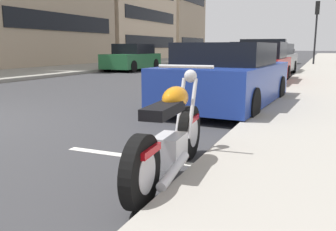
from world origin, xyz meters
name	(u,v)px	position (x,y,z in m)	size (l,w,h in m)	color
sidewalk_far_curb	(59,70)	(12.00, 7.24, 0.07)	(120.00, 5.00, 0.14)	gray
parking_stall_stripe	(147,158)	(0.00, -4.14, 0.00)	(0.12, 2.20, 0.01)	silver
parked_motorcycle	(171,137)	(-0.46, -4.65, 0.42)	(2.09, 0.62, 1.11)	black
parked_car_near_corner	(227,78)	(3.94, -4.10, 0.66)	(4.20, 2.12, 1.39)	navy
parked_car_across_street	(259,65)	(9.32, -3.90, 0.69)	(4.15, 1.87, 1.47)	#AD1919
parked_car_behind_motorcycle	(273,60)	(14.50, -3.74, 0.70)	(4.37, 1.95, 1.46)	gray
crossing_truck	(263,51)	(26.44, -1.41, 0.99)	(2.21, 4.91, 1.92)	black
car_opposite_curb	(132,58)	(14.20, 3.87, 0.69)	(4.07, 1.80, 1.47)	#236638
traffic_signal_near_corner	(317,19)	(23.32, -5.35, 3.15)	(0.36, 0.28, 4.18)	black
townhouse_mid_block	(103,20)	(28.57, 15.21, 4.04)	(12.49, 11.42, 8.07)	beige
townhouse_corner_block	(163,24)	(40.65, 13.80, 4.30)	(9.80, 8.58, 8.59)	tan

